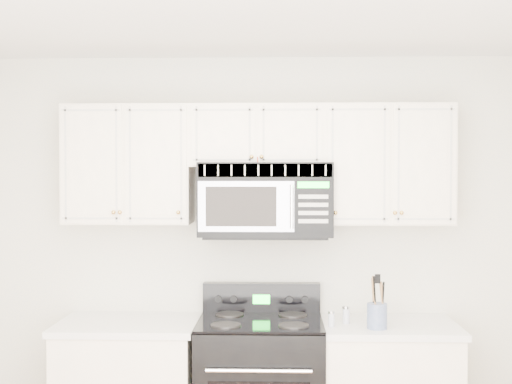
{
  "coord_description": "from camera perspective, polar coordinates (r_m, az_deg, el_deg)",
  "views": [
    {
      "loc": [
        0.14,
        -2.93,
        1.84
      ],
      "look_at": [
        0.0,
        1.3,
        1.73
      ],
      "focal_mm": 50.0,
      "sensor_mm": 36.0,
      "label": 1
    }
  ],
  "objects": [
    {
      "name": "microwave",
      "position": [
        4.48,
        0.77,
        -0.56
      ],
      "size": [
        0.83,
        0.46,
        0.46
      ],
      "color": "black",
      "rests_on": "ground"
    },
    {
      "name": "shaker_salt",
      "position": [
        4.35,
        6.05,
        -10.05
      ],
      "size": [
        0.04,
        0.04,
        0.1
      ],
      "color": "#ACAEC1",
      "rests_on": "base_cabinet_right"
    },
    {
      "name": "room",
      "position": [
        2.99,
        -0.82,
        -8.92
      ],
      "size": [
        3.51,
        3.51,
        2.61
      ],
      "color": "#956848",
      "rests_on": "ground"
    },
    {
      "name": "shaker_pepper",
      "position": [
        4.45,
        7.22,
        -9.71
      ],
      "size": [
        0.05,
        0.05,
        0.11
      ],
      "color": "#ACAEC1",
      "rests_on": "base_cabinet_right"
    },
    {
      "name": "upper_cabinets",
      "position": [
        4.52,
        0.12,
        2.7
      ],
      "size": [
        2.44,
        0.37,
        0.75
      ],
      "color": "white",
      "rests_on": "ground"
    },
    {
      "name": "utensil_crock",
      "position": [
        4.33,
        9.66,
        -9.63
      ],
      "size": [
        0.12,
        0.12,
        0.32
      ],
      "color": "slate",
      "rests_on": "base_cabinet_right"
    }
  ]
}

